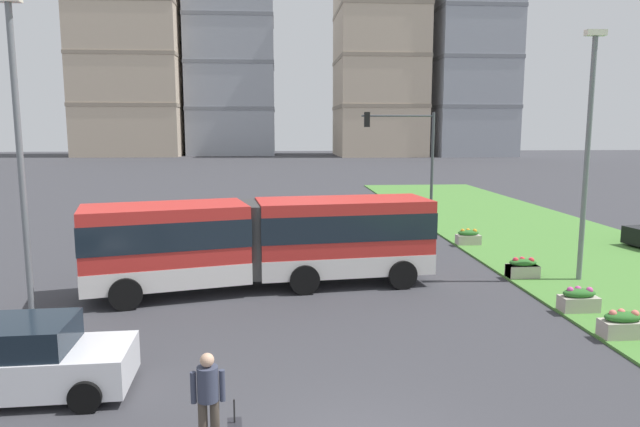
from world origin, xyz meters
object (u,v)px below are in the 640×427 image
pedestrian_crossing (208,395)px  apartment_tower_west (129,34)px  flower_planter_2 (579,299)px  car_grey_wagon (184,220)px  apartment_tower_westcentre (231,45)px  car_white_van (19,360)px  apartment_tower_centre (379,38)px  streetlight_median (588,147)px  apartment_tower_eastcentre (472,38)px  streetlight_left (19,145)px  traffic_light_far_right (410,149)px  articulated_bus (264,241)px  flower_planter_1 (622,324)px  flower_planter_3 (522,268)px  flower_planter_5 (468,237)px  flower_planter_4 (523,268)px

pedestrian_crossing → apartment_tower_west: 114.88m
flower_planter_2 → car_grey_wagon: bearing=134.6°
apartment_tower_westcentre → car_grey_wagon: bearing=-87.3°
car_white_van → apartment_tower_centre: 109.25m
streetlight_median → apartment_tower_eastcentre: bearing=73.5°
streetlight_left → flower_planter_2: bearing=-4.0°
streetlight_median → apartment_tower_west: size_ratio=0.18×
traffic_light_far_right → apartment_tower_eastcentre: apartment_tower_eastcentre is taller
pedestrian_crossing → apartment_tower_westcentre: apartment_tower_westcentre is taller
articulated_bus → apartment_tower_westcentre: size_ratio=0.27×
car_white_van → streetlight_left: 7.08m
flower_planter_1 → apartment_tower_eastcentre: 106.16m
car_white_van → apartment_tower_west: size_ratio=0.09×
flower_planter_3 → apartment_tower_centre: 98.98m
flower_planter_5 → streetlight_left: 18.97m
traffic_light_far_right → flower_planter_3: bearing=-81.4°
apartment_tower_westcentre → apartment_tower_eastcentre: size_ratio=0.98×
car_grey_wagon → streetlight_left: bearing=-100.9°
articulated_bus → car_white_van: articulated_bus is taller
car_grey_wagon → streetlight_median: streetlight_median is taller
flower_planter_3 → apartment_tower_centre: size_ratio=0.02×
flower_planter_1 → flower_planter_5: size_ratio=1.00×
articulated_bus → car_grey_wagon: size_ratio=2.67×
apartment_tower_eastcentre → pedestrian_crossing: bearing=-111.0°
articulated_bus → apartment_tower_westcentre: bearing=94.8°
flower_planter_2 → apartment_tower_west: (-37.72, 102.65, 23.35)m
car_grey_wagon → flower_planter_3: 17.02m
flower_planter_2 → flower_planter_4: bearing=90.0°
apartment_tower_centre → car_grey_wagon: bearing=-106.5°
flower_planter_1 → flower_planter_5: 12.02m
pedestrian_crossing → apartment_tower_west: (-27.59, 109.17, 22.77)m
flower_planter_2 → apartment_tower_westcentre: (-18.06, 105.87, 22.05)m
car_grey_wagon → flower_planter_4: 17.05m
flower_planter_1 → flower_planter_2: same height
pedestrian_crossing → traffic_light_far_right: (8.46, 21.52, 3.34)m
streetlight_left → apartment_tower_west: apartment_tower_west is taller
streetlight_median → apartment_tower_centre: size_ratio=0.19×
flower_planter_3 → apartment_tower_west: 108.23m
car_white_van → flower_planter_1: bearing=8.1°
articulated_bus → flower_planter_5: bearing=34.1°
car_grey_wagon → pedestrian_crossing: 20.79m
articulated_bus → traffic_light_far_right: size_ratio=1.90×
articulated_bus → apartment_tower_eastcentre: bearing=67.4°
car_grey_wagon → streetlight_left: size_ratio=0.50×
flower_planter_2 → apartment_tower_eastcentre: size_ratio=0.02×
apartment_tower_centre → flower_planter_5: bearing=-97.4°
car_grey_wagon → apartment_tower_westcentre: apartment_tower_westcentre is taller
streetlight_median → apartment_tower_west: (-39.62, 99.20, 18.95)m
traffic_light_far_right → apartment_tower_westcentre: 94.10m
articulated_bus → flower_planter_4: size_ratio=10.96×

